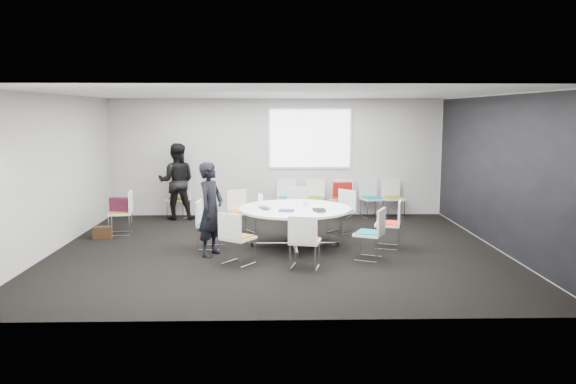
{
  "coord_description": "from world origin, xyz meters",
  "views": [
    {
      "loc": [
        -0.05,
        -9.95,
        2.48
      ],
      "look_at": [
        0.2,
        0.4,
        1.0
      ],
      "focal_mm": 35.0,
      "sensor_mm": 36.0,
      "label": 1
    }
  ],
  "objects_px": {
    "chair_person_back": "(179,206)",
    "chair_back_b": "(314,206)",
    "person_back": "(177,181)",
    "chair_ring_b": "(341,220)",
    "chair_ring_d": "(242,220)",
    "laptop": "(267,208)",
    "chair_back_d": "(371,206)",
    "brown_bag": "(103,232)",
    "conference_table": "(295,219)",
    "chair_back_a": "(288,206)",
    "chair_ring_g": "(305,252)",
    "chair_ring_h": "(369,244)",
    "chair_ring_a": "(388,233)",
    "chair_back_c": "(341,206)",
    "cup": "(305,204)",
    "chair_ring_f": "(238,248)",
    "person_main": "(211,209)",
    "chair_spare_left": "(121,221)",
    "chair_back_e": "(393,205)",
    "chair_ring_c": "(299,216)",
    "maroon_bag": "(120,204)",
    "chair_ring_e": "(210,233)"
  },
  "relations": [
    {
      "from": "chair_ring_f",
      "to": "person_back",
      "type": "height_order",
      "value": "person_back"
    },
    {
      "from": "chair_back_d",
      "to": "cup",
      "type": "distance_m",
      "value": 3.27
    },
    {
      "from": "chair_back_d",
      "to": "brown_bag",
      "type": "bearing_deg",
      "value": 4.64
    },
    {
      "from": "chair_ring_a",
      "to": "chair_ring_d",
      "type": "height_order",
      "value": "same"
    },
    {
      "from": "chair_back_d",
      "to": "chair_person_back",
      "type": "relative_size",
      "value": 1.0
    },
    {
      "from": "chair_ring_f",
      "to": "chair_back_b",
      "type": "bearing_deg",
      "value": 104.98
    },
    {
      "from": "chair_back_d",
      "to": "person_main",
      "type": "relative_size",
      "value": 0.54
    },
    {
      "from": "chair_ring_g",
      "to": "person_back",
      "type": "bearing_deg",
      "value": 135.99
    },
    {
      "from": "chair_ring_d",
      "to": "chair_ring_e",
      "type": "distance_m",
      "value": 1.38
    },
    {
      "from": "chair_ring_h",
      "to": "maroon_bag",
      "type": "xyz_separation_m",
      "value": [
        -4.74,
        2.09,
        0.34
      ]
    },
    {
      "from": "chair_ring_g",
      "to": "chair_back_e",
      "type": "xyz_separation_m",
      "value": [
        2.35,
        4.44,
        0.0
      ]
    },
    {
      "from": "chair_ring_g",
      "to": "chair_ring_h",
      "type": "distance_m",
      "value": 1.25
    },
    {
      "from": "chair_ring_b",
      "to": "chair_person_back",
      "type": "distance_m",
      "value": 4.05
    },
    {
      "from": "chair_ring_c",
      "to": "chair_back_a",
      "type": "bearing_deg",
      "value": -88.71
    },
    {
      "from": "chair_ring_g",
      "to": "chair_back_d",
      "type": "relative_size",
      "value": 1.0
    },
    {
      "from": "chair_back_b",
      "to": "cup",
      "type": "relative_size",
      "value": 9.78
    },
    {
      "from": "laptop",
      "to": "brown_bag",
      "type": "height_order",
      "value": "laptop"
    },
    {
      "from": "chair_ring_a",
      "to": "chair_back_d",
      "type": "height_order",
      "value": "same"
    },
    {
      "from": "chair_ring_a",
      "to": "chair_spare_left",
      "type": "bearing_deg",
      "value": 92.16
    },
    {
      "from": "chair_back_d",
      "to": "person_back",
      "type": "bearing_deg",
      "value": -14.27
    },
    {
      "from": "chair_back_c",
      "to": "person_back",
      "type": "height_order",
      "value": "person_back"
    },
    {
      "from": "laptop",
      "to": "conference_table",
      "type": "bearing_deg",
      "value": -104.61
    },
    {
      "from": "chair_ring_d",
      "to": "chair_ring_g",
      "type": "xyz_separation_m",
      "value": [
        1.16,
        -2.68,
        0.0
      ]
    },
    {
      "from": "chair_ring_d",
      "to": "person_main",
      "type": "relative_size",
      "value": 0.54
    },
    {
      "from": "chair_back_c",
      "to": "chair_ring_h",
      "type": "bearing_deg",
      "value": 115.01
    },
    {
      "from": "chair_back_e",
      "to": "chair_back_d",
      "type": "bearing_deg",
      "value": -3.87
    },
    {
      "from": "chair_ring_a",
      "to": "cup",
      "type": "xyz_separation_m",
      "value": [
        -1.52,
        0.31,
        0.5
      ]
    },
    {
      "from": "chair_ring_b",
      "to": "laptop",
      "type": "relative_size",
      "value": 2.62
    },
    {
      "from": "conference_table",
      "to": "chair_back_a",
      "type": "bearing_deg",
      "value": 91.19
    },
    {
      "from": "chair_back_b",
      "to": "chair_back_d",
      "type": "bearing_deg",
      "value": -166.03
    },
    {
      "from": "chair_ring_b",
      "to": "chair_back_b",
      "type": "height_order",
      "value": "same"
    },
    {
      "from": "conference_table",
      "to": "chair_back_d",
      "type": "bearing_deg",
      "value": 56.4
    },
    {
      "from": "chair_ring_h",
      "to": "chair_back_a",
      "type": "relative_size",
      "value": 1.0
    },
    {
      "from": "chair_ring_d",
      "to": "laptop",
      "type": "distance_m",
      "value": 1.45
    },
    {
      "from": "chair_ring_g",
      "to": "laptop",
      "type": "relative_size",
      "value": 2.62
    },
    {
      "from": "chair_ring_b",
      "to": "chair_ring_g",
      "type": "xyz_separation_m",
      "value": [
        -0.89,
        -2.66,
        0.0
      ]
    },
    {
      "from": "person_back",
      "to": "chair_ring_b",
      "type": "bearing_deg",
      "value": 153.37
    },
    {
      "from": "chair_person_back",
      "to": "chair_back_b",
      "type": "bearing_deg",
      "value": -165.18
    },
    {
      "from": "person_main",
      "to": "laptop",
      "type": "bearing_deg",
      "value": -38.98
    },
    {
      "from": "chair_ring_b",
      "to": "chair_person_back",
      "type": "height_order",
      "value": "same"
    },
    {
      "from": "chair_ring_b",
      "to": "chair_back_c",
      "type": "xyz_separation_m",
      "value": [
        0.21,
        1.76,
        0.0
      ]
    },
    {
      "from": "chair_ring_f",
      "to": "chair_ring_h",
      "type": "relative_size",
      "value": 1.0
    },
    {
      "from": "chair_ring_e",
      "to": "chair_back_d",
      "type": "height_order",
      "value": "same"
    },
    {
      "from": "person_back",
      "to": "laptop",
      "type": "relative_size",
      "value": 5.26
    },
    {
      "from": "chair_ring_f",
      "to": "cup",
      "type": "relative_size",
      "value": 9.78
    },
    {
      "from": "chair_ring_b",
      "to": "cup",
      "type": "height_order",
      "value": "chair_ring_b"
    },
    {
      "from": "chair_person_back",
      "to": "brown_bag",
      "type": "xyz_separation_m",
      "value": [
        -1.14,
        -2.17,
        -0.16
      ]
    },
    {
      "from": "chair_back_b",
      "to": "chair_person_back",
      "type": "height_order",
      "value": "same"
    },
    {
      "from": "chair_back_a",
      "to": "chair_ring_b",
      "type": "bearing_deg",
      "value": 110.85
    },
    {
      "from": "chair_ring_f",
      "to": "chair_back_d",
      "type": "bearing_deg",
      "value": 90.07
    }
  ]
}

